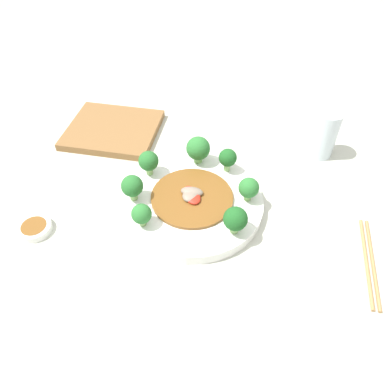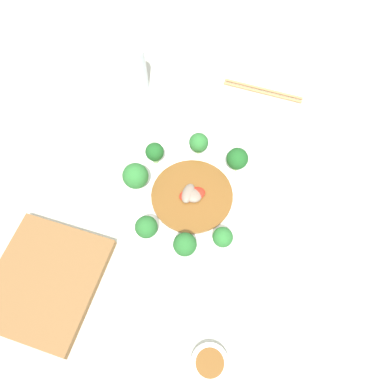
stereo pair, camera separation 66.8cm
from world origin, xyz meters
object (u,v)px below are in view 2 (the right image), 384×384
object	(u,v)px
broccoli_east	(199,143)
stirfry_center	(192,195)
broccoli_north	(136,176)
broccoli_northwest	(146,227)
broccoli_southeast	(237,159)
cutting_board	(45,281)
chopsticks	(263,91)
broccoli_southwest	(223,237)
drinking_glass	(135,69)
broccoli_northeast	(155,152)
plate	(192,199)
broccoli_west	(185,245)
sauce_dish	(210,363)

from	to	relation	value
broccoli_east	stirfry_center	xyz separation A→B (m)	(-0.12, -0.01, -0.03)
broccoli_north	broccoli_northwest	world-z (taller)	broccoli_north
broccoli_southeast	cutting_board	world-z (taller)	broccoli_southeast
stirfry_center	chopsticks	world-z (taller)	stirfry_center
broccoli_north	chopsticks	distance (m)	0.44
broccoli_southeast	stirfry_center	xyz separation A→B (m)	(-0.09, 0.09, -0.03)
broccoli_northwest	cutting_board	distance (m)	0.23
broccoli_southwest	drinking_glass	distance (m)	0.51
broccoli_northeast	plate	bearing A→B (deg)	-127.34
broccoli_east	broccoli_northeast	bearing A→B (deg)	116.06
broccoli_east	drinking_glass	xyz separation A→B (m)	(0.20, 0.20, 0.00)
broccoli_southwest	broccoli_northeast	bearing A→B (deg)	46.34
broccoli_west	drinking_glass	distance (m)	0.50
plate	broccoli_north	xyz separation A→B (m)	(0.01, 0.13, 0.05)
stirfry_center	cutting_board	world-z (taller)	stirfry_center
broccoli_southwest	cutting_board	distance (m)	0.37
chopsticks	drinking_glass	bearing A→B (deg)	97.11
broccoli_southwest	broccoli_west	size ratio (longest dim) A/B	0.85
drinking_glass	broccoli_northwest	bearing A→B (deg)	-162.37
stirfry_center	sauce_dish	xyz separation A→B (m)	(-0.33, -0.09, -0.02)
sauce_dish	broccoli_northeast	bearing A→B (deg)	25.62
broccoli_west	broccoli_northwest	distance (m)	0.09
plate	sauce_dish	distance (m)	0.34
broccoli_northeast	broccoli_west	xyz separation A→B (m)	(-0.20, -0.11, 0.00)
cutting_board	broccoli_east	bearing A→B (deg)	-35.32
plate	broccoli_southeast	size ratio (longest dim) A/B	5.03
broccoli_west	stirfry_center	xyz separation A→B (m)	(0.13, 0.01, -0.03)
stirfry_center	broccoli_west	bearing A→B (deg)	-175.65
broccoli_northeast	chopsticks	distance (m)	0.37
broccoli_northwest	chopsticks	world-z (taller)	broccoli_northwest
broccoli_west	broccoli_southwest	bearing A→B (deg)	-66.32
chopsticks	sauce_dish	bearing A→B (deg)	177.16
broccoli_southeast	broccoli_north	bearing A→B (deg)	112.06
drinking_glass	cutting_board	distance (m)	0.56
plate	stirfry_center	world-z (taller)	stirfry_center
broccoli_northeast	broccoli_southeast	distance (m)	0.19
broccoli_east	plate	bearing A→B (deg)	-176.82
broccoli_northeast	cutting_board	size ratio (longest dim) A/B	0.22
broccoli_north	broccoli_west	bearing A→B (deg)	-134.66
stirfry_center	chopsticks	size ratio (longest dim) A/B	0.85
broccoli_north	broccoli_southwest	world-z (taller)	broccoli_north
chopsticks	cutting_board	size ratio (longest dim) A/B	0.81
broccoli_northeast	broccoli_west	size ratio (longest dim) A/B	0.94
broccoli_southwest	chopsticks	bearing A→B (deg)	-5.86
sauce_dish	cutting_board	xyz separation A→B (m)	(0.09, 0.36, 0.00)
cutting_board	broccoli_southeast	bearing A→B (deg)	-46.54
broccoli_northeast	broccoli_southeast	world-z (taller)	broccoli_southeast
broccoli_northeast	broccoli_southwest	distance (m)	0.25
broccoli_southeast	sauce_dish	xyz separation A→B (m)	(-0.42, -0.01, -0.05)
sauce_dish	broccoli_west	bearing A→B (deg)	22.93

